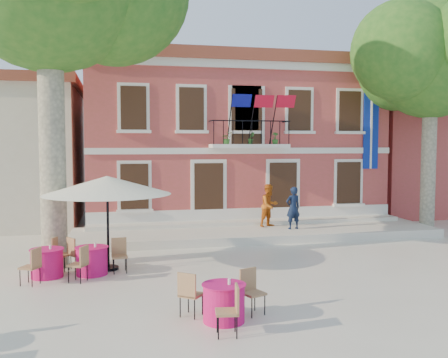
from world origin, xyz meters
TOP-DOWN VIEW (x-y plane):
  - ground at (0.00, 0.00)m, footprint 90.00×90.00m
  - main_building at (2.00, 9.99)m, footprint 13.50×9.59m
  - neighbor_east at (14.00, 11.00)m, footprint 9.40×9.40m
  - terrace at (2.00, 4.40)m, footprint 14.00×3.40m
  - plane_tree_east at (9.30, 4.25)m, footprint 4.80×4.80m
  - patio_umbrella at (-3.55, 0.35)m, footprint 3.60×3.60m
  - pedestrian_navy at (3.35, 4.04)m, footprint 0.66×0.49m
  - pedestrian_orange at (2.63, 4.78)m, footprint 1.01×0.93m
  - cafe_table_0 at (-5.16, -0.16)m, footprint 1.21×1.91m
  - cafe_table_1 at (-1.22, -4.45)m, footprint 1.86×1.74m
  - cafe_table_3 at (-3.99, -0.14)m, footprint 1.69×1.87m

SIDE VIEW (x-z plane):
  - ground at x=0.00m, z-range 0.00..0.00m
  - terrace at x=2.00m, z-range 0.00..0.30m
  - cafe_table_0 at x=-5.16m, z-range -0.05..0.90m
  - cafe_table_1 at x=-1.22m, z-range -0.05..0.90m
  - cafe_table_3 at x=-3.99m, z-range -0.05..0.90m
  - pedestrian_navy at x=3.35m, z-range 0.30..1.94m
  - pedestrian_orange at x=2.63m, z-range 0.30..1.99m
  - patio_umbrella at x=-3.55m, z-range 1.07..3.75m
  - neighbor_east at x=14.00m, z-range 0.02..6.42m
  - main_building at x=2.00m, z-range 0.03..7.53m
  - plane_tree_east at x=9.30m, z-range 2.24..11.68m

